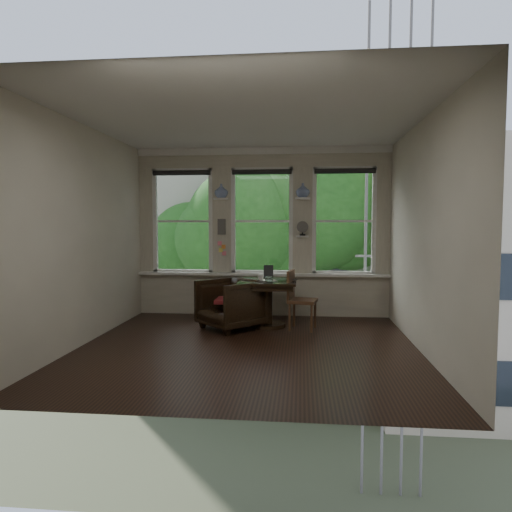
# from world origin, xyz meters

# --- Properties ---
(ground) EXTENTS (4.50, 4.50, 0.00)m
(ground) POSITION_xyz_m (0.00, 0.00, 0.00)
(ground) COLOR black
(ground) RESTS_ON ground
(ceiling) EXTENTS (4.50, 4.50, 0.00)m
(ceiling) POSITION_xyz_m (0.00, 0.00, 3.00)
(ceiling) COLOR silver
(ceiling) RESTS_ON ground
(wall_back) EXTENTS (4.50, 0.00, 4.50)m
(wall_back) POSITION_xyz_m (0.00, 2.25, 1.50)
(wall_back) COLOR beige
(wall_back) RESTS_ON ground
(wall_front) EXTENTS (4.50, 0.00, 4.50)m
(wall_front) POSITION_xyz_m (0.00, -2.25, 1.50)
(wall_front) COLOR beige
(wall_front) RESTS_ON ground
(wall_left) EXTENTS (0.00, 4.50, 4.50)m
(wall_left) POSITION_xyz_m (-2.25, 0.00, 1.50)
(wall_left) COLOR beige
(wall_left) RESTS_ON ground
(wall_right) EXTENTS (0.00, 4.50, 4.50)m
(wall_right) POSITION_xyz_m (2.25, 0.00, 1.50)
(wall_right) COLOR beige
(wall_right) RESTS_ON ground
(window_left) EXTENTS (1.10, 0.12, 1.90)m
(window_left) POSITION_xyz_m (-1.45, 2.25, 1.70)
(window_left) COLOR white
(window_left) RESTS_ON ground
(window_center) EXTENTS (1.10, 0.12, 1.90)m
(window_center) POSITION_xyz_m (0.00, 2.25, 1.70)
(window_center) COLOR white
(window_center) RESTS_ON ground
(window_right) EXTENTS (1.10, 0.12, 1.90)m
(window_right) POSITION_xyz_m (1.45, 2.25, 1.70)
(window_right) COLOR white
(window_right) RESTS_ON ground
(shelf_left) EXTENTS (0.26, 0.16, 0.03)m
(shelf_left) POSITION_xyz_m (-0.72, 2.15, 2.10)
(shelf_left) COLOR white
(shelf_left) RESTS_ON ground
(shelf_right) EXTENTS (0.26, 0.16, 0.03)m
(shelf_right) POSITION_xyz_m (0.72, 2.15, 2.10)
(shelf_right) COLOR white
(shelf_right) RESTS_ON ground
(intercom) EXTENTS (0.14, 0.06, 0.28)m
(intercom) POSITION_xyz_m (-0.72, 2.18, 1.60)
(intercom) COLOR #59544F
(intercom) RESTS_ON ground
(sticky_notes) EXTENTS (0.16, 0.01, 0.24)m
(sticky_notes) POSITION_xyz_m (-0.72, 2.19, 1.25)
(sticky_notes) COLOR pink
(sticky_notes) RESTS_ON ground
(desk_fan) EXTENTS (0.20, 0.20, 0.24)m
(desk_fan) POSITION_xyz_m (0.72, 2.13, 1.53)
(desk_fan) COLOR #59544F
(desk_fan) RESTS_ON ground
(vase_left) EXTENTS (0.24, 0.24, 0.25)m
(vase_left) POSITION_xyz_m (-0.72, 2.15, 2.24)
(vase_left) COLOR white
(vase_left) RESTS_ON shelf_left
(vase_right) EXTENTS (0.24, 0.24, 0.25)m
(vase_right) POSITION_xyz_m (0.72, 2.15, 2.24)
(vase_right) COLOR white
(vase_right) RESTS_ON shelf_right
(table) EXTENTS (0.90, 0.90, 0.75)m
(table) POSITION_xyz_m (0.18, 1.29, 0.38)
(table) COLOR black
(table) RESTS_ON ground
(armchair_left) EXTENTS (1.20, 1.20, 0.79)m
(armchair_left) POSITION_xyz_m (-0.40, 1.08, 0.39)
(armchair_left) COLOR black
(armchair_left) RESTS_ON ground
(cushion_red) EXTENTS (0.45, 0.45, 0.06)m
(cushion_red) POSITION_xyz_m (-0.40, 1.08, 0.45)
(cushion_red) COLOR maroon
(cushion_red) RESTS_ON armchair_left
(side_chair_right) EXTENTS (0.49, 0.49, 0.92)m
(side_chair_right) POSITION_xyz_m (0.73, 1.14, 0.46)
(side_chair_right) COLOR #4C2D1B
(side_chair_right) RESTS_ON ground
(laptop) EXTENTS (0.39, 0.29, 0.03)m
(laptop) POSITION_xyz_m (0.46, 1.18, 0.76)
(laptop) COLOR black
(laptop) RESTS_ON table
(mug) EXTENTS (0.13, 0.13, 0.10)m
(mug) POSITION_xyz_m (0.07, 1.22, 0.80)
(mug) COLOR white
(mug) RESTS_ON table
(drinking_glass) EXTENTS (0.14, 0.14, 0.10)m
(drinking_glass) POSITION_xyz_m (0.22, 0.95, 0.80)
(drinking_glass) COLOR white
(drinking_glass) RESTS_ON table
(tablet) EXTENTS (0.16, 0.08, 0.22)m
(tablet) POSITION_xyz_m (0.17, 1.55, 0.86)
(tablet) COLOR black
(tablet) RESTS_ON table
(papers) EXTENTS (0.32, 0.36, 0.00)m
(papers) POSITION_xyz_m (0.19, 1.27, 0.75)
(papers) COLOR silver
(papers) RESTS_ON table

